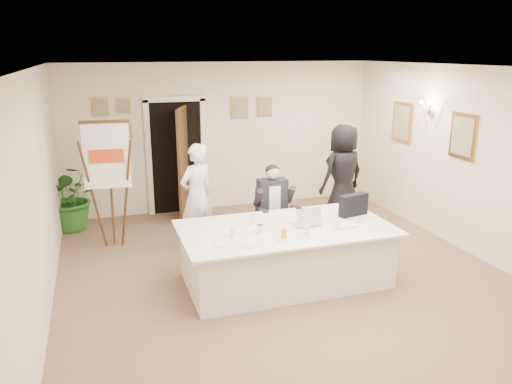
{
  "coord_description": "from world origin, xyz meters",
  "views": [
    {
      "loc": [
        -2.32,
        -5.75,
        3.0
      ],
      "look_at": [
        -0.26,
        0.6,
        1.1
      ],
      "focal_mm": 35.0,
      "sensor_mm": 36.0,
      "label": 1
    }
  ],
  "objects": [
    {
      "name": "laptop",
      "position": [
        0.24,
        0.01,
        0.91
      ],
      "size": [
        0.38,
        0.4,
        0.28
      ],
      "primitive_type": null,
      "rotation": [
        0.0,
        0.0,
        0.1
      ],
      "color": "#B7BABC",
      "rests_on": "conference_table"
    },
    {
      "name": "pictures_right_wall",
      "position": [
        2.97,
        1.2,
        1.75
      ],
      "size": [
        0.06,
        2.2,
        0.8
      ],
      "primitive_type": null,
      "color": "#BA803F",
      "rests_on": "wall_right"
    },
    {
      "name": "doorway",
      "position": [
        -0.88,
        3.32,
        1.04
      ],
      "size": [
        1.14,
        0.86,
        2.2
      ],
      "color": "black",
      "rests_on": "floor"
    },
    {
      "name": "plate_mid",
      "position": [
        -0.69,
        -0.48,
        0.78
      ],
      "size": [
        0.26,
        0.26,
        0.01
      ],
      "primitive_type": "cylinder",
      "rotation": [
        0.0,
        0.0,
        -0.23
      ],
      "color": "white",
      "rests_on": "conference_table"
    },
    {
      "name": "paper_stack",
      "position": [
        0.68,
        -0.24,
        0.79
      ],
      "size": [
        0.3,
        0.21,
        0.03
      ],
      "primitive_type": "cube",
      "rotation": [
        0.0,
        0.0,
        0.02
      ],
      "color": "white",
      "rests_on": "conference_table"
    },
    {
      "name": "plate_near",
      "position": [
        -0.22,
        -0.43,
        0.78
      ],
      "size": [
        0.27,
        0.27,
        0.01
      ],
      "primitive_type": "cylinder",
      "rotation": [
        0.0,
        0.0,
        0.24
      ],
      "color": "white",
      "rests_on": "conference_table"
    },
    {
      "name": "plate_left",
      "position": [
        -0.99,
        -0.37,
        0.78
      ],
      "size": [
        0.21,
        0.21,
        0.01
      ],
      "primitive_type": "cylinder",
      "rotation": [
        0.0,
        0.0,
        0.01
      ],
      "color": "white",
      "rests_on": "conference_table"
    },
    {
      "name": "potted_palm",
      "position": [
        -2.8,
        3.03,
        0.59
      ],
      "size": [
        1.21,
        1.09,
        1.17
      ],
      "primitive_type": "imported",
      "rotation": [
        0.0,
        0.0,
        0.19
      ],
      "color": "#265F1F",
      "rests_on": "floor"
    },
    {
      "name": "glass_d",
      "position": [
        -0.43,
        0.22,
        0.84
      ],
      "size": [
        0.09,
        0.09,
        0.14
      ],
      "primitive_type": "cylinder",
      "rotation": [
        0.0,
        0.0,
        -0.32
      ],
      "color": "silver",
      "rests_on": "conference_table"
    },
    {
      "name": "laptop_bag",
      "position": [
        1.02,
        0.13,
        0.93
      ],
      "size": [
        0.45,
        0.21,
        0.31
      ],
      "primitive_type": "cube",
      "rotation": [
        0.0,
        0.0,
        0.23
      ],
      "color": "black",
      "rests_on": "conference_table"
    },
    {
      "name": "glass_b",
      "position": [
        0.07,
        -0.41,
        0.84
      ],
      "size": [
        0.07,
        0.07,
        0.14
      ],
      "primitive_type": "cylinder",
      "rotation": [
        0.0,
        0.0,
        0.05
      ],
      "color": "silver",
      "rests_on": "conference_table"
    },
    {
      "name": "wall_right",
      "position": [
        3.0,
        0.0,
        1.4
      ],
      "size": [
        0.1,
        7.0,
        2.8
      ],
      "primitive_type": "cube",
      "color": "white",
      "rests_on": "floor"
    },
    {
      "name": "wall_front",
      "position": [
        0.0,
        -3.5,
        1.4
      ],
      "size": [
        6.0,
        0.1,
        2.8
      ],
      "primitive_type": "cube",
      "color": "white",
      "rests_on": "floor"
    },
    {
      "name": "wall_back",
      "position": [
        0.0,
        3.5,
        1.4
      ],
      "size": [
        6.0,
        0.1,
        2.8
      ],
      "primitive_type": "cube",
      "color": "white",
      "rests_on": "floor"
    },
    {
      "name": "wall_left",
      "position": [
        -3.0,
        0.0,
        1.4
      ],
      "size": [
        0.1,
        7.0,
        2.8
      ],
      "primitive_type": "cube",
      "color": "white",
      "rests_on": "floor"
    },
    {
      "name": "floor",
      "position": [
        0.0,
        0.0,
        0.0
      ],
      "size": [
        7.0,
        7.0,
        0.0
      ],
      "primitive_type": "plane",
      "color": "brown",
      "rests_on": "ground"
    },
    {
      "name": "flip_chart",
      "position": [
        -2.18,
        1.96,
        0.91
      ],
      "size": [
        0.7,
        0.46,
        1.97
      ],
      "color": "black",
      "rests_on": "floor"
    },
    {
      "name": "glass_c",
      "position": [
        0.53,
        -0.37,
        0.84
      ],
      "size": [
        0.08,
        0.08,
        0.14
      ],
      "primitive_type": "cylinder",
      "rotation": [
        0.0,
        0.0,
        -0.18
      ],
      "color": "silver",
      "rests_on": "conference_table"
    },
    {
      "name": "standing_man",
      "position": [
        -0.9,
        1.6,
        0.82
      ],
      "size": [
        0.71,
        0.62,
        1.65
      ],
      "primitive_type": "imported",
      "rotation": [
        0.0,
        0.0,
        3.61
      ],
      "color": "white",
      "rests_on": "floor"
    },
    {
      "name": "conference_table",
      "position": [
        -0.05,
        -0.03,
        0.39
      ],
      "size": [
        2.77,
        1.47,
        0.78
      ],
      "color": "silver",
      "rests_on": "floor"
    },
    {
      "name": "glass_a",
      "position": [
        -0.81,
        -0.18,
        0.84
      ],
      "size": [
        0.09,
        0.09,
        0.14
      ],
      "primitive_type": "cylinder",
      "rotation": [
        0.0,
        0.0,
        0.3
      ],
      "color": "silver",
      "rests_on": "conference_table"
    },
    {
      "name": "wall_sconce",
      "position": [
        2.9,
        1.2,
        2.1
      ],
      "size": [
        0.2,
        0.3,
        0.24
      ],
      "primitive_type": null,
      "color": "#B5943A",
      "rests_on": "wall_right"
    },
    {
      "name": "seated_man",
      "position": [
        0.15,
        1.02,
        0.69
      ],
      "size": [
        0.73,
        0.76,
        1.38
      ],
      "primitive_type": null,
      "rotation": [
        0.0,
        0.0,
        -0.25
      ],
      "color": "black",
      "rests_on": "floor"
    },
    {
      "name": "standing_woman",
      "position": [
        1.8,
        1.94,
        0.89
      ],
      "size": [
        0.98,
        0.76,
        1.77
      ],
      "primitive_type": "imported",
      "rotation": [
        0.0,
        0.0,
        3.4
      ],
      "color": "black",
      "rests_on": "floor"
    },
    {
      "name": "pictures_back_wall",
      "position": [
        -0.8,
        3.47,
        1.85
      ],
      "size": [
        3.4,
        0.06,
        0.8
      ],
      "primitive_type": null,
      "color": "#BA803F",
      "rests_on": "wall_back"
    },
    {
      "name": "steel_jug",
      "position": [
        -0.44,
        -0.13,
        0.83
      ],
      "size": [
        0.1,
        0.1,
        0.11
      ],
      "primitive_type": "cylinder",
      "rotation": [
        0.0,
        0.0,
        0.22
      ],
      "color": "silver",
      "rests_on": "conference_table"
    },
    {
      "name": "ceiling",
      "position": [
        0.0,
        0.0,
        2.8
      ],
      "size": [
        6.0,
        7.0,
        0.02
      ],
      "primitive_type": "cube",
      "color": "white",
      "rests_on": "wall_back"
    },
    {
      "name": "oj_glass",
      "position": [
        -0.23,
        -0.42,
        0.84
      ],
      "size": [
        0.08,
        0.08,
        0.13
      ],
      "primitive_type": "cylinder",
      "rotation": [
        0.0,
        0.0,
        0.25
      ],
      "color": "orange",
      "rests_on": "conference_table"
    }
  ]
}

